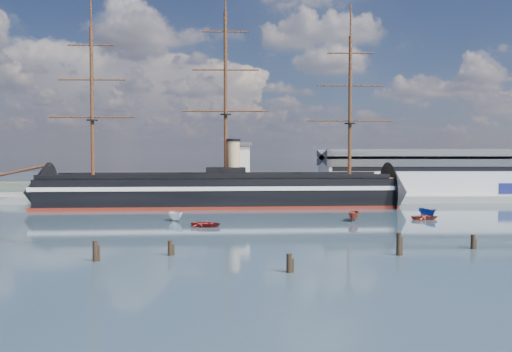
{
  "coord_description": "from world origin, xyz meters",
  "views": [
    {
      "loc": [
        4.08,
        -68.3,
        13.27
      ],
      "look_at": [
        6.06,
        35.0,
        9.0
      ],
      "focal_mm": 35.0,
      "sensor_mm": 36.0,
      "label": 1
    }
  ],
  "objects": [
    {
      "name": "ground",
      "position": [
        0.0,
        40.0,
        0.0
      ],
      "size": [
        600.0,
        600.0,
        0.0
      ],
      "primitive_type": "plane",
      "color": "#1E2D38",
      "rests_on": "ground"
    },
    {
      "name": "quay",
      "position": [
        10.0,
        76.0,
        0.0
      ],
      "size": [
        180.0,
        18.0,
        2.0
      ],
      "primitive_type": "cube",
      "color": "slate",
      "rests_on": "ground"
    },
    {
      "name": "warehouse",
      "position": [
        58.0,
        80.0,
        7.98
      ],
      "size": [
        63.0,
        21.0,
        11.6
      ],
      "color": "#B7BABC",
      "rests_on": "ground"
    },
    {
      "name": "quay_tower",
      "position": [
        3.0,
        73.0,
        9.75
      ],
      "size": [
        5.0,
        5.0,
        15.0
      ],
      "color": "silver",
      "rests_on": "ground"
    },
    {
      "name": "warship",
      "position": [
        -4.99,
        60.0,
        4.04
      ],
      "size": [
        113.26,
        20.6,
        53.94
      ],
      "rotation": [
        0.0,
        0.0,
        0.05
      ],
      "color": "black",
      "rests_on": "ground"
    },
    {
      "name": "motorboat_a",
      "position": [
        -10.22,
        32.21,
        0.0
      ],
      "size": [
        6.29,
        4.86,
        2.39
      ],
      "primitive_type": "imported",
      "rotation": [
        0.0,
        0.0,
        0.51
      ],
      "color": "white",
      "rests_on": "ground"
    },
    {
      "name": "motorboat_b",
      "position": [
        -3.4,
        24.01,
        0.0
      ],
      "size": [
        2.46,
        3.81,
        1.66
      ],
      "primitive_type": "imported",
      "rotation": [
        0.0,
        0.0,
        1.25
      ],
      "color": "maroon",
      "rests_on": "ground"
    },
    {
      "name": "motorboat_c",
      "position": [
        25.87,
        31.9,
        0.0
      ],
      "size": [
        6.52,
        4.16,
        2.45
      ],
      "primitive_type": "imported",
      "rotation": [
        0.0,
        0.0,
        -0.34
      ],
      "color": "maroon",
      "rests_on": "ground"
    },
    {
      "name": "motorboat_e",
      "position": [
        41.03,
        33.54,
        0.0
      ],
      "size": [
        1.57,
        3.51,
        1.6
      ],
      "primitive_type": "imported",
      "rotation": [
        0.0,
        0.0,
        1.63
      ],
      "color": "#9D402E",
      "rests_on": "ground"
    },
    {
      "name": "motorboat_f",
      "position": [
        43.1,
        37.93,
        0.0
      ],
      "size": [
        6.36,
        3.85,
        2.39
      ],
      "primitive_type": "imported",
      "rotation": [
        0.0,
        0.0,
        0.3
      ],
      "color": "navy",
      "rests_on": "ground"
    },
    {
      "name": "piling_near_left",
      "position": [
        -14.87,
        -5.97,
        0.0
      ],
      "size": [
        0.64,
        0.64,
        3.28
      ],
      "primitive_type": "cylinder",
      "color": "black",
      "rests_on": "ground"
    },
    {
      "name": "piling_near_mid",
      "position": [
        8.92,
        -12.42,
        0.0
      ],
      "size": [
        0.64,
        0.64,
        2.85
      ],
      "primitive_type": "cylinder",
      "color": "black",
      "rests_on": "ground"
    },
    {
      "name": "piling_near_right",
      "position": [
        24.29,
        -2.98,
        0.0
      ],
      "size": [
        0.64,
        0.64,
        3.73
      ],
      "primitive_type": "cylinder",
      "color": "black",
      "rests_on": "ground"
    },
    {
      "name": "piling_far_right",
      "position": [
        36.26,
        1.4,
        0.0
      ],
      "size": [
        0.64,
        0.64,
        2.73
      ],
      "primitive_type": "cylinder",
      "color": "black",
      "rests_on": "ground"
    },
    {
      "name": "piling_extra",
      "position": [
        -6.06,
        -2.45,
        0.0
      ],
      "size": [
        0.64,
        0.64,
        2.7
      ],
      "primitive_type": "cylinder",
      "color": "black",
      "rests_on": "ground"
    }
  ]
}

